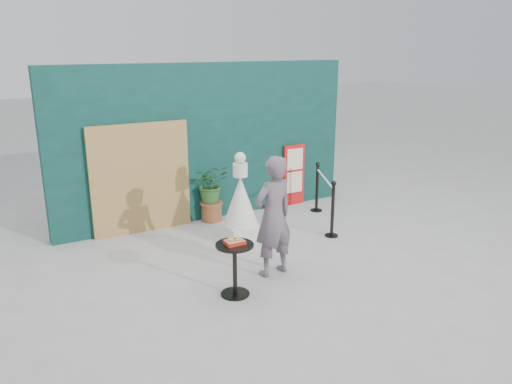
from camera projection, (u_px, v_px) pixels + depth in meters
ground at (295, 276)px, 7.43m from camera, size 60.00×60.00×0.00m
back_wall at (207, 142)px, 9.64m from camera, size 6.00×0.30×3.00m
bamboo_fence at (141, 179)px, 8.95m from camera, size 1.80×0.08×2.00m
woman at (273, 217)px, 7.27m from camera, size 0.71×0.52×1.81m
menu_board at (294, 175)px, 10.60m from camera, size 0.50×0.07×1.30m
statue at (241, 205)px, 8.64m from camera, size 0.62×0.62×1.58m
cafe_table at (235, 261)px, 6.75m from camera, size 0.52×0.52×0.75m
food_basket at (235, 241)px, 6.67m from camera, size 0.26×0.19×0.11m
planter at (211, 189)px, 9.61m from camera, size 0.65×0.57×1.11m
stanchion_barrier at (324, 198)px, 9.53m from camera, size 0.84×1.54×1.03m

